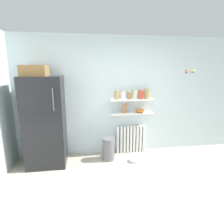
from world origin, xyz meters
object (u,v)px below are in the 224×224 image
Objects in this scene: storage_jar_2 at (129,95)px; storage_jar_5 at (147,94)px; vase at (125,108)px; pet_food_bowl at (134,161)px; radiator at (131,139)px; storage_jar_4 at (141,94)px; storage_jar_1 at (123,95)px; storage_jar_0 at (117,95)px; shelf_bowl at (140,111)px; hanging_fruit_basket at (190,72)px; storage_jar_3 at (135,94)px; refrigerator at (45,120)px; trash_bin at (108,149)px.

storage_jar_2 is 0.41m from storage_jar_5.
vase reaches higher than pet_food_bowl.
radiator is 1.07m from storage_jar_4.
storage_jar_4 is at bearing 61.06° from pet_food_bowl.
storage_jar_1 is 0.89× the size of storage_jar_4.
storage_jar_0 is 0.55m from storage_jar_4.
storage_jar_1 reaches higher than shelf_bowl.
storage_jar_2 is at bearing 166.69° from hanging_fruit_basket.
storage_jar_3 reaches higher than storage_jar_1.
refrigerator is 1.68m from storage_jar_1.
refrigerator is 4.11× the size of trash_bin.
refrigerator is at bearing 178.95° from hanging_fruit_basket.
pet_food_bowl is (0.16, -0.46, -1.33)m from storage_jar_1.
hanging_fruit_basket is at bearing -10.93° from storage_jar_0.
storage_jar_0 is 1.14× the size of storage_jar_2.
storage_jar_5 reaches higher than storage_jar_4.
trash_bin is (-0.40, -0.27, -0.82)m from vase.
storage_jar_0 reaches higher than trash_bin.
storage_jar_4 is 1.14× the size of pet_food_bowl.
vase is 1.13m from pet_food_bowl.
shelf_bowl is at bearing 180.00° from storage_jar_5.
vase is at bearing 167.59° from hanging_fruit_basket.
storage_jar_1 is 1.41m from pet_food_bowl.
radiator is at bearing 156.26° from storage_jar_3.
shelf_bowl is at bearing -0.00° from storage_jar_1.
vase is 1.06× the size of shelf_bowl.
hanging_fruit_basket is at bearing -13.31° from storage_jar_2.
storage_jar_3 is 1.22m from hanging_fruit_basket.
storage_jar_4 is 0.92× the size of storage_jar_5.
storage_jar_3 is 0.14m from storage_jar_4.
refrigerator is at bearing -173.85° from storage_jar_5.
shelf_bowl is 0.42× the size of trash_bin.
storage_jar_2 is 0.37× the size of trash_bin.
vase reaches higher than radiator.
refrigerator is 9.27× the size of storage_jar_3.
storage_jar_4 reaches higher than pet_food_bowl.
vase is 0.44× the size of trash_bin.
hanging_fruit_basket reaches higher than storage_jar_1.
pet_food_bowl is 2.19m from hanging_fruit_basket.
storage_jar_2 is 1.24m from trash_bin.
radiator is 1.03m from storage_jar_2.
storage_jar_3 is 0.38m from vase.
radiator is 0.76m from vase.
radiator is 1.38× the size of trash_bin.
shelf_bowl is at bearing 163.02° from hanging_fruit_basket.
storage_jar_3 is (0.07, -0.03, 1.04)m from radiator.
radiator is at bearing 8.34° from storage_jar_1.
trash_bin is at bearing -142.46° from storage_jar_1.
storage_jar_4 is at bearing 0.00° from shelf_bowl.
radiator is at bearing 23.74° from storage_jar_2.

